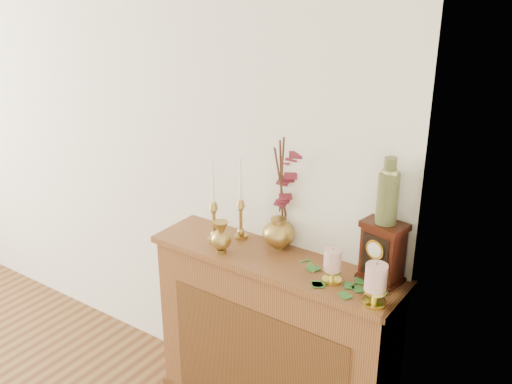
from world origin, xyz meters
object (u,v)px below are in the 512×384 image
Objects in this scene: candlestick_left at (214,215)px; mantel_clock at (382,252)px; ceramic_vase at (388,194)px; candlestick_center at (241,213)px; bud_vase at (221,237)px; ginger_jar at (286,196)px.

candlestick_left is 0.82m from mantel_clock.
mantel_clock is at bearing -100.67° from ceramic_vase.
candlestick_left is 1.48× the size of ceramic_vase.
candlestick_left is 1.01× the size of candlestick_center.
candlestick_left is at bearing -161.19° from mantel_clock.
candlestick_left is at bearing -171.69° from ceramic_vase.
mantel_clock is (0.71, 0.19, 0.05)m from bud_vase.
bud_vase is at bearing -131.12° from ginger_jar.
bud_vase is at bearing -164.74° from ceramic_vase.
candlestick_left is 0.13m from candlestick_center.
candlestick_left is at bearing -152.62° from ginger_jar.
ceramic_vase is (0.51, -0.04, 0.14)m from ginger_jar.
bud_vase is (0.10, -0.08, -0.06)m from candlestick_left.
mantel_clock is 0.26m from ceramic_vase.
candlestick_center is 2.63× the size of bud_vase.
candlestick_center is 0.77m from ceramic_vase.
ginger_jar is (0.30, 0.16, 0.12)m from candlestick_left.
candlestick_left is at bearing -131.57° from candlestick_center.
bud_vase is 0.36m from ginger_jar.
bud_vase is 0.81m from ceramic_vase.
candlestick_center is at bearing 48.43° from candlestick_left.
candlestick_left is 0.74× the size of ginger_jar.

